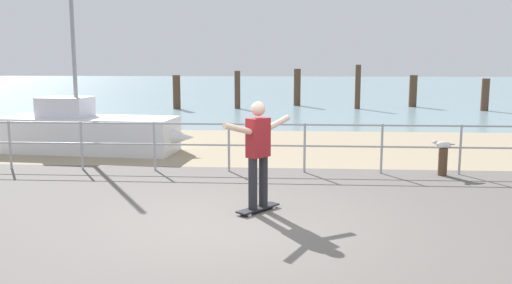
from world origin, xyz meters
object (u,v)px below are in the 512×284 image
object	(u,v)px
bollard_short	(443,162)
seagull	(443,145)
skateboarder	(258,148)
sailboat	(95,132)
skateboard	(258,208)

from	to	relation	value
bollard_short	seagull	world-z (taller)	seagull
bollard_short	skateboarder	bearing A→B (deg)	-141.34
sailboat	skateboard	world-z (taller)	sailboat
sailboat	bollard_short	bearing A→B (deg)	-15.65
skateboarder	bollard_short	xyz separation A→B (m)	(3.57, 2.85, -0.73)
sailboat	skateboard	size ratio (longest dim) A/B	6.72
sailboat	skateboard	distance (m)	6.79
sailboat	skateboarder	bearing A→B (deg)	-48.86
skateboarder	seagull	bearing A→B (deg)	38.75
bollard_short	seagull	xyz separation A→B (m)	(-0.02, -0.00, 0.37)
sailboat	skateboard	xyz separation A→B (m)	(4.46, -5.10, -0.45)
skateboard	seagull	bearing A→B (deg)	38.75
skateboard	seagull	xyz separation A→B (m)	(3.55, 2.85, 0.59)
sailboat	seagull	distance (m)	8.32
seagull	bollard_short	bearing A→B (deg)	11.85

